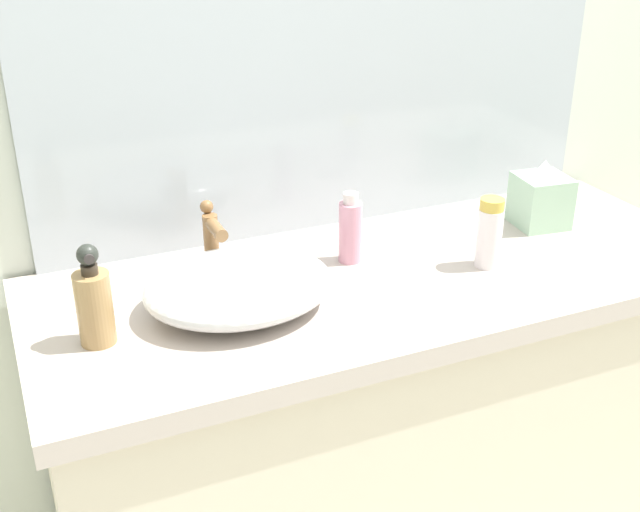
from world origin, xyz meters
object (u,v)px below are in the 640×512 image
tissue_box (541,198)px  sink_basin (239,286)px  soap_dispenser (94,303)px  perfume_bottle (489,233)px  lotion_bottle (350,230)px

tissue_box → sink_basin: bearing=-172.6°
soap_dispenser → perfume_bottle: 0.81m
lotion_bottle → tissue_box: size_ratio=0.96×
lotion_bottle → soap_dispenser: bearing=-167.6°
soap_dispenser → lotion_bottle: size_ratio=1.23×
lotion_bottle → tissue_box: bearing=-0.3°
lotion_bottle → perfume_bottle: (0.26, -0.14, 0.00)m
sink_basin → perfume_bottle: size_ratio=2.41×
soap_dispenser → lotion_bottle: (0.56, 0.12, -0.01)m
perfume_bottle → tissue_box: size_ratio=0.94×
sink_basin → tissue_box: bearing=7.4°
soap_dispenser → lotion_bottle: 0.57m
lotion_bottle → perfume_bottle: size_ratio=1.02×
soap_dispenser → tissue_box: bearing=6.5°
lotion_bottle → tissue_box: 0.50m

